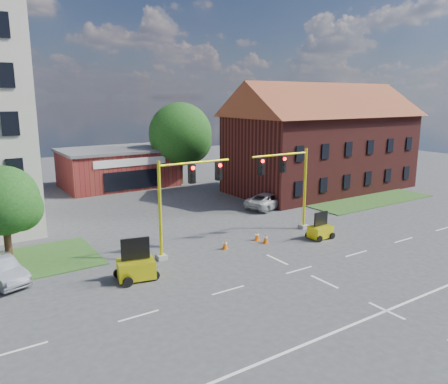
# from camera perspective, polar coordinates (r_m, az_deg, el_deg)

# --- Properties ---
(ground) EXTENTS (120.00, 120.00, 0.00)m
(ground) POSITION_cam_1_polar(r_m,az_deg,el_deg) (26.34, 9.78, -10.00)
(ground) COLOR #3F3F42
(ground) RESTS_ON ground
(grass_verge_ne) EXTENTS (14.00, 4.00, 0.08)m
(grass_verge_ne) POSITION_cam_1_polar(r_m,az_deg,el_deg) (44.98, 18.81, -1.08)
(grass_verge_ne) COLOR #28521E
(grass_verge_ne) RESTS_ON ground
(lane_markings) EXTENTS (60.00, 36.00, 0.01)m
(lane_markings) POSITION_cam_1_polar(r_m,az_deg,el_deg) (24.43, 14.69, -12.05)
(lane_markings) COLOR white
(lane_markings) RESTS_ON ground
(brick_shop) EXTENTS (12.40, 8.40, 4.30)m
(brick_shop) POSITION_cam_1_polar(r_m,az_deg,el_deg) (51.11, -13.68, 3.18)
(brick_shop) COLOR maroon
(brick_shop) RESTS_ON ground
(townhouse_row) EXTENTS (21.00, 11.00, 11.50)m
(townhouse_row) POSITION_cam_1_polar(r_m,az_deg,el_deg) (48.62, 12.76, 7.26)
(townhouse_row) COLOR #531C19
(townhouse_row) RESTS_ON ground
(tree_large) EXTENTS (7.55, 7.19, 9.41)m
(tree_large) POSITION_cam_1_polar(r_m,az_deg,el_deg) (50.81, -5.39, 7.29)
(tree_large) COLOR #3C2216
(tree_large) RESTS_ON ground
(tree_nw_front) EXTENTS (4.36, 4.16, 6.00)m
(tree_nw_front) POSITION_cam_1_polar(r_m,az_deg,el_deg) (29.04, -26.44, -1.26)
(tree_nw_front) COLOR #3C2216
(tree_nw_front) RESTS_ON ground
(signal_mast_west) EXTENTS (5.30, 0.60, 6.20)m
(signal_mast_west) POSITION_cam_1_polar(r_m,az_deg,el_deg) (27.40, -5.29, -0.39)
(signal_mast_west) COLOR #9B9B96
(signal_mast_west) RESTS_ON ground
(signal_mast_east) EXTENTS (5.30, 0.60, 6.20)m
(signal_mast_east) POSITION_cam_1_polar(r_m,az_deg,el_deg) (32.33, 8.45, 1.46)
(signal_mast_east) COLOR #9B9B96
(signal_mast_east) RESTS_ON ground
(trailer_west) EXTENTS (2.25, 1.75, 2.29)m
(trailer_west) POSITION_cam_1_polar(r_m,az_deg,el_deg) (24.94, -11.41, -9.59)
(trailer_west) COLOR yellow
(trailer_west) RESTS_ON ground
(trailer_east) EXTENTS (1.67, 1.14, 1.86)m
(trailer_east) POSITION_cam_1_polar(r_m,az_deg,el_deg) (32.08, 12.47, -4.92)
(trailer_east) COLOR yellow
(trailer_east) RESTS_ON ground
(cone_a) EXTENTS (0.40, 0.40, 0.70)m
(cone_a) POSITION_cam_1_polar(r_m,az_deg,el_deg) (26.32, -10.21, -9.24)
(cone_a) COLOR orange
(cone_a) RESTS_ON ground
(cone_b) EXTENTS (0.40, 0.40, 0.70)m
(cone_b) POSITION_cam_1_polar(r_m,az_deg,el_deg) (29.22, 0.14, -6.84)
(cone_b) COLOR orange
(cone_b) RESTS_ON ground
(cone_c) EXTENTS (0.40, 0.40, 0.70)m
(cone_c) POSITION_cam_1_polar(r_m,az_deg,el_deg) (31.04, 4.34, -5.72)
(cone_c) COLOR orange
(cone_c) RESTS_ON ground
(cone_d) EXTENTS (0.40, 0.40, 0.70)m
(cone_d) POSITION_cam_1_polar(r_m,az_deg,el_deg) (30.49, 5.47, -6.07)
(cone_d) COLOR orange
(cone_d) RESTS_ON ground
(pickup_white) EXTENTS (5.45, 3.54, 1.39)m
(pickup_white) POSITION_cam_1_polar(r_m,az_deg,el_deg) (40.05, 5.86, -1.10)
(pickup_white) COLOR silver
(pickup_white) RESTS_ON ground
(sedan_silver_front) EXTENTS (2.71, 4.56, 1.42)m
(sedan_silver_front) POSITION_cam_1_polar(r_m,az_deg,el_deg) (26.97, -27.24, -9.07)
(sedan_silver_front) COLOR #9A9CA1
(sedan_silver_front) RESTS_ON ground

